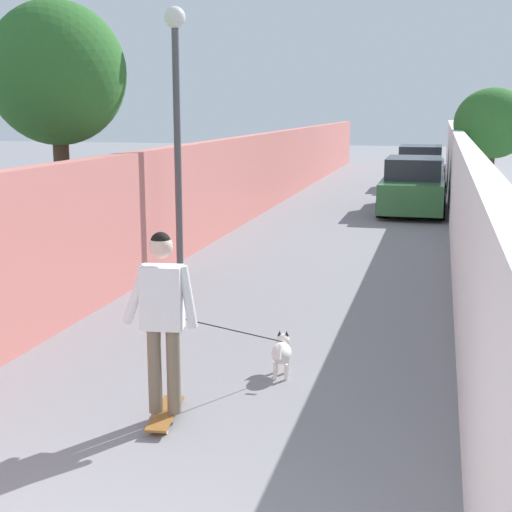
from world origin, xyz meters
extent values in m
plane|color=gray|center=(14.00, 0.00, 0.00)|extent=(80.00, 80.00, 0.00)
cube|color=#CC726B|center=(12.00, 2.68, 1.10)|extent=(48.00, 0.30, 2.19)
cube|color=white|center=(12.00, -2.68, 1.14)|extent=(48.00, 0.30, 2.27)
cylinder|color=#473523|center=(7.50, 3.73, 1.40)|extent=(0.26, 0.26, 2.79)
ellipsoid|color=#2D6628|center=(7.50, 3.73, 3.45)|extent=(2.19, 2.19, 2.26)
cylinder|color=#473523|center=(19.00, -3.65, 0.91)|extent=(0.26, 0.26, 1.82)
ellipsoid|color=#2D6628|center=(19.00, -3.65, 2.47)|extent=(2.19, 2.19, 2.03)
cylinder|color=#4C4C51|center=(8.59, 2.13, 2.11)|extent=(0.12, 0.12, 4.22)
sphere|color=silver|center=(8.59, 2.13, 4.37)|extent=(0.36, 0.36, 0.36)
cube|color=brown|center=(2.88, 0.17, 0.07)|extent=(0.82, 0.31, 0.02)
cylinder|color=beige|center=(3.15, 0.28, 0.03)|extent=(0.06, 0.04, 0.06)
cylinder|color=beige|center=(3.17, 0.14, 0.03)|extent=(0.06, 0.04, 0.06)
cylinder|color=beige|center=(2.60, 0.20, 0.03)|extent=(0.06, 0.04, 0.06)
cylinder|color=beige|center=(2.61, 0.07, 0.03)|extent=(0.06, 0.04, 0.06)
cylinder|color=#726651|center=(2.87, 0.26, 0.50)|extent=(0.15, 0.15, 0.83)
cylinder|color=#726651|center=(2.89, 0.08, 0.50)|extent=(0.15, 0.15, 0.83)
cube|color=white|center=(2.88, 0.17, 1.21)|extent=(0.27, 0.41, 0.59)
cylinder|color=white|center=(2.85, 0.41, 1.23)|extent=(0.13, 0.29, 0.58)
cylinder|color=white|center=(2.92, -0.06, 1.22)|extent=(0.11, 0.19, 0.59)
sphere|color=beige|center=(2.88, 0.17, 1.69)|extent=(0.22, 0.22, 0.22)
sphere|color=black|center=(2.88, 0.17, 1.72)|extent=(0.19, 0.19, 0.19)
ellipsoid|color=white|center=(4.28, -0.65, 0.27)|extent=(0.38, 0.27, 0.22)
sphere|color=white|center=(4.51, -0.61, 0.34)|extent=(0.15, 0.15, 0.15)
cone|color=black|center=(4.51, -0.58, 0.42)|extent=(0.06, 0.06, 0.06)
cone|color=black|center=(4.52, -0.65, 0.42)|extent=(0.06, 0.06, 0.06)
cylinder|color=white|center=(4.38, -0.57, 0.09)|extent=(0.04, 0.04, 0.18)
cylinder|color=white|center=(4.40, -0.69, 0.09)|extent=(0.04, 0.04, 0.18)
cylinder|color=white|center=(4.16, -0.60, 0.09)|extent=(0.04, 0.04, 0.18)
cylinder|color=white|center=(4.18, -0.72, 0.09)|extent=(0.04, 0.04, 0.18)
cylinder|color=white|center=(4.06, -0.68, 0.35)|extent=(0.14, 0.05, 0.13)
cylinder|color=black|center=(3.58, -0.24, 0.73)|extent=(1.41, 0.83, 0.66)
cube|color=#336B38|center=(17.74, -1.53, 0.56)|extent=(4.39, 1.70, 0.80)
cube|color=#262B33|center=(17.74, -1.53, 1.24)|extent=(2.28, 1.50, 0.60)
cylinder|color=black|center=(19.10, -0.74, 0.32)|extent=(0.64, 0.22, 0.64)
cylinder|color=black|center=(19.10, -2.32, 0.32)|extent=(0.64, 0.22, 0.64)
cylinder|color=black|center=(16.38, -0.74, 0.32)|extent=(0.64, 0.22, 0.64)
cylinder|color=black|center=(16.38, -2.32, 0.32)|extent=(0.64, 0.22, 0.64)
cube|color=silver|center=(24.39, -1.53, 0.56)|extent=(4.25, 1.70, 0.80)
cube|color=#262B33|center=(24.39, -1.53, 1.24)|extent=(2.21, 1.50, 0.60)
cylinder|color=black|center=(25.70, -0.74, 0.32)|extent=(0.64, 0.22, 0.64)
cylinder|color=black|center=(25.70, -2.32, 0.32)|extent=(0.64, 0.22, 0.64)
cylinder|color=black|center=(23.07, -0.74, 0.32)|extent=(0.64, 0.22, 0.64)
cylinder|color=black|center=(23.07, -2.32, 0.32)|extent=(0.64, 0.22, 0.64)
camera|label=1|loc=(-3.05, -2.23, 2.91)|focal=50.29mm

